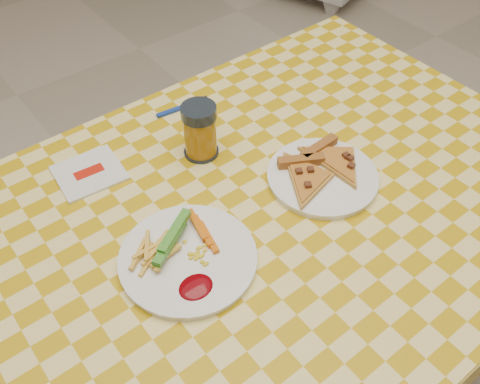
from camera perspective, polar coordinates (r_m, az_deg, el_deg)
name	(u,v)px	position (r m, az deg, el deg)	size (l,w,h in m)	color
ground	(254,381)	(1.66, 1.51, -19.53)	(8.00, 8.00, 0.00)	beige
table	(261,233)	(1.07, 2.21, -4.39)	(1.28, 0.88, 0.76)	white
plate_left	(188,259)	(0.93, -5.55, -7.16)	(0.24, 0.24, 0.01)	white
plate_right	(322,177)	(1.08, 8.77, 1.54)	(0.22, 0.22, 0.01)	white
fries_veggies	(178,250)	(0.93, -6.60, -6.19)	(0.18, 0.17, 0.04)	#E9C44A
pizza_slices	(320,168)	(1.07, 8.50, 2.58)	(0.24, 0.21, 0.02)	gold
drink_glass	(200,131)	(1.09, -4.29, 6.49)	(0.07, 0.07, 0.12)	black
napkin	(89,173)	(1.12, -15.78, 1.98)	(0.14, 0.13, 0.01)	white
fork	(184,107)	(1.25, -6.03, 9.04)	(0.13, 0.03, 0.01)	navy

